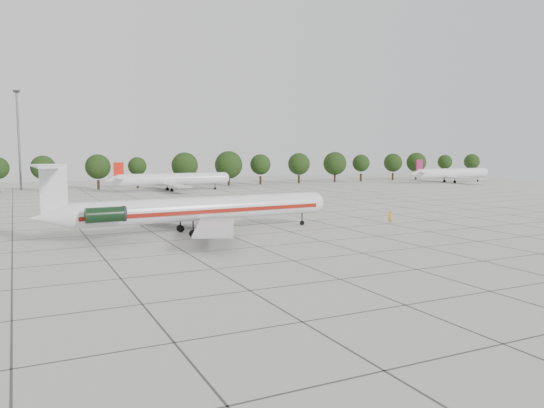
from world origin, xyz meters
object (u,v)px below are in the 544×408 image
at_px(main_airliner, 191,209).
at_px(floodlight_mast, 19,135).
at_px(bg_airliner_e, 452,173).
at_px(bg_airliner_c, 172,179).
at_px(ground_crew, 390,218).

relative_size(main_airliner, floodlight_mast, 1.49).
bearing_deg(floodlight_mast, bg_airliner_e, -11.74).
xyz_separation_m(bg_airliner_c, bg_airliner_e, (88.67, -5.65, 0.00)).
distance_m(main_airliner, bg_airliner_c, 70.51).
bearing_deg(bg_airliner_e, main_airliner, -149.14).
height_order(bg_airliner_c, bg_airliner_e, same).
bearing_deg(ground_crew, bg_airliner_e, -140.73).
height_order(ground_crew, bg_airliner_c, bg_airliner_c).
height_order(bg_airliner_c, floodlight_mast, floodlight_mast).
height_order(main_airliner, bg_airliner_c, main_airliner).
relative_size(ground_crew, floodlight_mast, 0.08).
relative_size(bg_airliner_c, floodlight_mast, 1.11).
bearing_deg(bg_airliner_e, ground_crew, -139.22).
xyz_separation_m(main_airliner, floodlight_mast, (-18.01, 88.49, 11.14)).
bearing_deg(main_airliner, ground_crew, -10.99).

